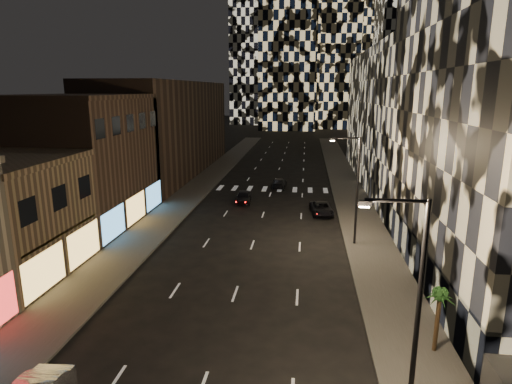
% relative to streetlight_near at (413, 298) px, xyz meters
% --- Properties ---
extents(sidewalk_left, '(4.00, 120.00, 0.15)m').
position_rel_streetlight_near_xyz_m(sidewalk_left, '(-18.35, 40.00, -5.28)').
color(sidewalk_left, '#47443F').
rests_on(sidewalk_left, ground).
extents(sidewalk_right, '(4.00, 120.00, 0.15)m').
position_rel_streetlight_near_xyz_m(sidewalk_right, '(1.65, 40.00, -5.28)').
color(sidewalk_right, '#47443F').
rests_on(sidewalk_right, ground).
extents(curb_left, '(0.20, 120.00, 0.15)m').
position_rel_streetlight_near_xyz_m(curb_left, '(-16.25, 40.00, -5.28)').
color(curb_left, '#4C4C47').
rests_on(curb_left, ground).
extents(curb_right, '(0.20, 120.00, 0.15)m').
position_rel_streetlight_near_xyz_m(curb_right, '(-0.45, 40.00, -5.28)').
color(curb_right, '#4C4C47').
rests_on(curb_right, ground).
extents(retail_brown, '(10.00, 15.00, 12.00)m').
position_rel_streetlight_near_xyz_m(retail_brown, '(-25.35, 23.50, 0.65)').
color(retail_brown, '#493529').
rests_on(retail_brown, ground).
extents(retail_filler_left, '(10.00, 40.00, 14.00)m').
position_rel_streetlight_near_xyz_m(retail_filler_left, '(-25.35, 50.00, 1.65)').
color(retail_filler_left, '#493529').
rests_on(retail_filler_left, ground).
extents(midrise_base, '(0.60, 25.00, 3.00)m').
position_rel_streetlight_near_xyz_m(midrise_base, '(3.95, 14.50, -3.85)').
color(midrise_base, '#383838').
rests_on(midrise_base, ground).
extents(midrise_filler_right, '(16.00, 40.00, 18.00)m').
position_rel_streetlight_near_xyz_m(midrise_filler_right, '(11.65, 47.00, 3.65)').
color(midrise_filler_right, '#232326').
rests_on(midrise_filler_right, ground).
extents(streetlight_near, '(2.55, 0.25, 9.00)m').
position_rel_streetlight_near_xyz_m(streetlight_near, '(0.00, 0.00, 0.00)').
color(streetlight_near, black).
rests_on(streetlight_near, sidewalk_right).
extents(streetlight_far, '(2.55, 0.25, 9.00)m').
position_rel_streetlight_near_xyz_m(streetlight_far, '(0.00, 20.00, 0.00)').
color(streetlight_far, black).
rests_on(streetlight_far, sidewalk_right).
extents(car_dark_midlane, '(1.96, 4.24, 1.41)m').
position_rel_streetlight_near_xyz_m(car_dark_midlane, '(-11.10, 32.57, -4.65)').
color(car_dark_midlane, black).
rests_on(car_dark_midlane, ground).
extents(car_dark_oncoming, '(1.89, 4.38, 1.25)m').
position_rel_streetlight_near_xyz_m(car_dark_oncoming, '(-7.50, 40.97, -4.73)').
color(car_dark_oncoming, black).
rests_on(car_dark_oncoming, ground).
extents(car_dark_rightlane, '(2.65, 4.82, 1.28)m').
position_rel_streetlight_near_xyz_m(car_dark_rightlane, '(-2.27, 28.77, -4.71)').
color(car_dark_rightlane, black).
rests_on(car_dark_rightlane, ground).
extents(palm_tree, '(1.70, 1.68, 3.34)m').
position_rel_streetlight_near_xyz_m(palm_tree, '(2.59, 4.89, -2.45)').
color(palm_tree, '#47331E').
rests_on(palm_tree, sidewalk_right).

